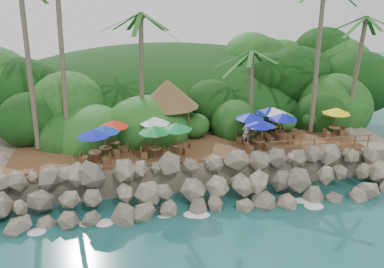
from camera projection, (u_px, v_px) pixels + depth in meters
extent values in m
plane|color=#19514F|center=(210.00, 215.00, 24.80)|extent=(140.00, 140.00, 0.00)
cube|color=gray|center=(173.00, 124.00, 39.31)|extent=(32.00, 25.20, 2.10)
ellipsoid|color=#143811|center=(164.00, 114.00, 46.62)|extent=(44.80, 28.00, 15.40)
cube|color=brown|center=(192.00, 149.00, 29.66)|extent=(26.00, 5.00, 0.20)
ellipsoid|color=white|center=(9.00, 233.00, 22.92)|extent=(1.20, 0.80, 0.06)
ellipsoid|color=white|center=(62.00, 227.00, 23.46)|extent=(1.20, 0.80, 0.06)
ellipsoid|color=white|center=(113.00, 222.00, 24.00)|extent=(1.20, 0.80, 0.06)
ellipsoid|color=white|center=(162.00, 217.00, 24.54)|extent=(1.20, 0.80, 0.06)
ellipsoid|color=white|center=(209.00, 213.00, 25.07)|extent=(1.20, 0.80, 0.06)
ellipsoid|color=white|center=(254.00, 208.00, 25.61)|extent=(1.20, 0.80, 0.06)
ellipsoid|color=white|center=(297.00, 204.00, 26.15)|extent=(1.20, 0.80, 0.06)
ellipsoid|color=white|center=(338.00, 200.00, 26.69)|extent=(1.20, 0.80, 0.06)
ellipsoid|color=white|center=(378.00, 196.00, 27.23)|extent=(1.20, 0.80, 0.06)
cylinder|color=brown|center=(29.00, 66.00, 28.12)|extent=(0.55, 2.41, 12.05)
cylinder|color=brown|center=(63.00, 62.00, 28.82)|extent=(0.55, 2.41, 12.35)
cylinder|color=brown|center=(142.00, 79.00, 30.12)|extent=(0.70, 1.12, 9.63)
ellipsoid|color=#23601E|center=(139.00, 13.00, 28.55)|extent=(6.00, 6.00, 2.40)
cylinder|color=brown|center=(251.00, 92.00, 32.35)|extent=(0.75, 0.70, 6.70)
ellipsoid|color=#23601E|center=(253.00, 51.00, 31.26)|extent=(6.00, 6.00, 2.40)
cylinder|color=brown|center=(317.00, 59.00, 31.62)|extent=(1.02, 1.72, 12.02)
cylinder|color=brown|center=(356.00, 74.00, 33.30)|extent=(0.47, 1.01, 9.24)
ellipsoid|color=#23601E|center=(364.00, 17.00, 31.80)|extent=(6.00, 6.00, 2.40)
cylinder|color=brown|center=(153.00, 127.00, 30.59)|extent=(0.16, 0.16, 2.40)
cylinder|color=brown|center=(188.00, 125.00, 31.09)|extent=(0.16, 0.16, 2.40)
cylinder|color=brown|center=(150.00, 117.00, 33.19)|extent=(0.16, 0.16, 2.40)
cylinder|color=brown|center=(182.00, 115.00, 33.69)|extent=(0.16, 0.16, 2.40)
cone|color=brown|center=(168.00, 93.00, 31.39)|extent=(5.02, 5.02, 2.20)
cylinder|color=brown|center=(281.00, 138.00, 30.42)|extent=(0.09, 0.09, 0.79)
cylinder|color=brown|center=(282.00, 133.00, 30.29)|extent=(0.90, 0.90, 0.05)
cylinder|color=brown|center=(282.00, 129.00, 30.17)|extent=(0.05, 0.05, 2.35)
cone|color=#0C12A6|center=(283.00, 116.00, 29.84)|extent=(2.25, 2.25, 0.48)
cube|color=brown|center=(271.00, 140.00, 30.55)|extent=(0.56, 0.56, 0.49)
cube|color=brown|center=(291.00, 141.00, 30.40)|extent=(0.56, 0.56, 0.49)
cylinder|color=brown|center=(106.00, 153.00, 27.56)|extent=(0.09, 0.09, 0.79)
cylinder|color=brown|center=(106.00, 148.00, 27.43)|extent=(0.90, 0.90, 0.05)
cylinder|color=brown|center=(105.00, 143.00, 27.31)|extent=(0.05, 0.05, 2.35)
cone|color=#0C2B9D|center=(104.00, 129.00, 26.97)|extent=(2.25, 2.25, 0.48)
cube|color=brown|center=(96.00, 157.00, 27.23)|extent=(0.58, 0.58, 0.49)
cube|color=brown|center=(116.00, 153.00, 27.99)|extent=(0.58, 0.58, 0.49)
cylinder|color=brown|center=(249.00, 138.00, 30.52)|extent=(0.09, 0.09, 0.79)
cylinder|color=brown|center=(249.00, 133.00, 30.38)|extent=(0.90, 0.90, 0.05)
cylinder|color=brown|center=(250.00, 128.00, 30.26)|extent=(0.05, 0.05, 2.35)
cone|color=#0C15A2|center=(250.00, 116.00, 29.93)|extent=(2.25, 2.25, 0.48)
cube|color=brown|center=(239.00, 140.00, 30.62)|extent=(0.55, 0.55, 0.49)
cube|color=brown|center=(259.00, 140.00, 30.51)|extent=(0.55, 0.55, 0.49)
cylinder|color=brown|center=(155.00, 153.00, 27.48)|extent=(0.09, 0.09, 0.79)
cylinder|color=brown|center=(155.00, 148.00, 27.35)|extent=(0.90, 0.90, 0.05)
cylinder|color=brown|center=(155.00, 143.00, 27.23)|extent=(0.05, 0.05, 2.35)
cone|color=#0D782A|center=(155.00, 129.00, 26.90)|extent=(2.25, 2.25, 0.48)
cube|color=brown|center=(145.00, 155.00, 27.56)|extent=(0.54, 0.54, 0.49)
cube|color=brown|center=(166.00, 156.00, 27.51)|extent=(0.54, 0.54, 0.49)
cylinder|color=brown|center=(258.00, 146.00, 28.89)|extent=(0.09, 0.09, 0.79)
cylinder|color=brown|center=(259.00, 141.00, 28.76)|extent=(0.90, 0.90, 0.05)
cylinder|color=brown|center=(259.00, 136.00, 28.64)|extent=(0.05, 0.05, 2.35)
cone|color=#0D14B5|center=(260.00, 123.00, 28.31)|extent=(2.25, 2.25, 0.48)
cube|color=brown|center=(250.00, 149.00, 28.64)|extent=(0.55, 0.55, 0.49)
cube|color=brown|center=(267.00, 146.00, 29.24)|extent=(0.55, 0.55, 0.49)
cylinder|color=brown|center=(177.00, 150.00, 28.09)|extent=(0.09, 0.09, 0.79)
cylinder|color=brown|center=(177.00, 145.00, 27.95)|extent=(0.90, 0.90, 0.05)
cylinder|color=brown|center=(177.00, 140.00, 27.83)|extent=(0.05, 0.05, 2.35)
cone|color=#0D7737|center=(176.00, 126.00, 27.50)|extent=(2.25, 2.25, 0.48)
cube|color=brown|center=(167.00, 153.00, 27.92)|extent=(0.50, 0.50, 0.49)
cube|color=brown|center=(187.00, 151.00, 28.35)|extent=(0.50, 0.50, 0.49)
cylinder|color=brown|center=(96.00, 158.00, 26.75)|extent=(0.09, 0.09, 0.79)
cylinder|color=brown|center=(95.00, 152.00, 26.62)|extent=(0.90, 0.90, 0.05)
cylinder|color=brown|center=(95.00, 147.00, 26.50)|extent=(0.05, 0.05, 2.35)
cone|color=#0C169E|center=(93.00, 133.00, 26.17)|extent=(2.25, 2.25, 0.48)
cube|color=brown|center=(85.00, 160.00, 26.79)|extent=(0.52, 0.52, 0.49)
cube|color=brown|center=(107.00, 160.00, 26.81)|extent=(0.52, 0.52, 0.49)
cylinder|color=brown|center=(156.00, 143.00, 29.44)|extent=(0.09, 0.09, 0.79)
cylinder|color=brown|center=(156.00, 138.00, 29.31)|extent=(0.90, 0.90, 0.05)
cylinder|color=brown|center=(155.00, 133.00, 29.19)|extent=(0.05, 0.05, 2.35)
cone|color=silver|center=(155.00, 120.00, 28.86)|extent=(2.25, 2.25, 0.48)
cube|color=brown|center=(147.00, 147.00, 29.14)|extent=(0.57, 0.57, 0.49)
cube|color=brown|center=(165.00, 143.00, 29.84)|extent=(0.57, 0.57, 0.49)
cylinder|color=brown|center=(115.00, 147.00, 28.64)|extent=(0.09, 0.09, 0.79)
cylinder|color=brown|center=(114.00, 142.00, 28.51)|extent=(0.90, 0.90, 0.05)
cylinder|color=brown|center=(114.00, 137.00, 28.39)|extent=(0.05, 0.05, 2.35)
cone|color=red|center=(113.00, 124.00, 28.06)|extent=(2.25, 2.25, 0.48)
cube|color=brown|center=(105.00, 149.00, 28.70)|extent=(0.53, 0.53, 0.49)
cube|color=brown|center=(125.00, 149.00, 28.69)|extent=(0.53, 0.53, 0.49)
cylinder|color=brown|center=(268.00, 131.00, 32.07)|extent=(0.09, 0.09, 0.79)
cylinder|color=brown|center=(268.00, 127.00, 31.93)|extent=(0.90, 0.90, 0.05)
cylinder|color=brown|center=(269.00, 122.00, 31.81)|extent=(0.05, 0.05, 2.35)
cone|color=#0C189C|center=(269.00, 110.00, 31.48)|extent=(2.25, 2.25, 0.48)
cube|color=brown|center=(259.00, 132.00, 32.28)|extent=(0.59, 0.59, 0.49)
cube|color=brown|center=(277.00, 134.00, 31.95)|extent=(0.59, 0.59, 0.49)
cylinder|color=brown|center=(272.00, 132.00, 31.99)|extent=(0.09, 0.09, 0.79)
cylinder|color=brown|center=(272.00, 127.00, 31.86)|extent=(0.90, 0.90, 0.05)
cylinder|color=brown|center=(272.00, 122.00, 31.74)|extent=(0.05, 0.05, 2.35)
cone|color=silver|center=(273.00, 110.00, 31.40)|extent=(2.25, 2.25, 0.48)
cube|color=brown|center=(263.00, 133.00, 32.00)|extent=(0.51, 0.51, 0.49)
cube|color=brown|center=(281.00, 133.00, 32.08)|extent=(0.51, 0.51, 0.49)
cylinder|color=brown|center=(334.00, 132.00, 31.90)|extent=(0.09, 0.09, 0.79)
cylinder|color=brown|center=(335.00, 127.00, 31.77)|extent=(0.90, 0.90, 0.05)
cylinder|color=brown|center=(335.00, 123.00, 31.65)|extent=(0.05, 0.05, 2.35)
cone|color=yellow|center=(337.00, 111.00, 31.31)|extent=(2.25, 2.25, 0.48)
cube|color=brown|center=(327.00, 135.00, 31.65)|extent=(0.55, 0.55, 0.49)
cube|color=brown|center=(341.00, 132.00, 32.25)|extent=(0.55, 0.55, 0.49)
cylinder|color=brown|center=(272.00, 148.00, 28.24)|extent=(0.10, 0.10, 1.00)
cylinder|color=brown|center=(286.00, 147.00, 28.44)|extent=(0.10, 0.10, 1.00)
cylinder|color=brown|center=(300.00, 146.00, 28.64)|extent=(0.10, 0.10, 1.00)
cylinder|color=brown|center=(314.00, 145.00, 28.83)|extent=(0.10, 0.10, 1.00)
cylinder|color=brown|center=(328.00, 144.00, 29.03)|extent=(0.10, 0.10, 1.00)
cylinder|color=brown|center=(341.00, 143.00, 29.23)|extent=(0.10, 0.10, 1.00)
cylinder|color=brown|center=(355.00, 142.00, 29.43)|extent=(0.10, 0.10, 1.00)
cylinder|color=brown|center=(368.00, 141.00, 29.62)|extent=(0.10, 0.10, 1.00)
cube|color=brown|center=(322.00, 138.00, 28.79)|extent=(8.30, 0.06, 0.06)
cube|color=brown|center=(321.00, 144.00, 28.92)|extent=(8.30, 0.06, 0.06)
imported|color=white|center=(246.00, 132.00, 30.36)|extent=(0.68, 0.48, 1.75)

